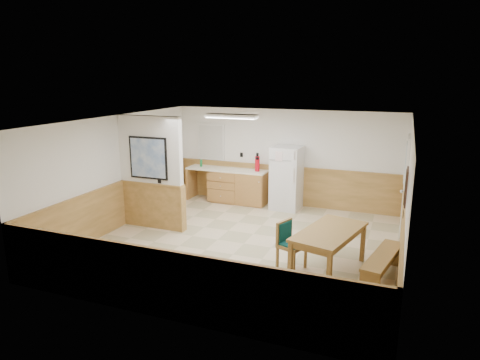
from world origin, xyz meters
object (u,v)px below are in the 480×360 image
at_px(dining_chair, 288,241).
at_px(soap_bottle, 201,163).
at_px(refrigerator, 287,178).
at_px(dining_bench, 383,261).
at_px(dining_table, 329,236).
at_px(fire_extinguisher, 257,163).

distance_m(dining_chair, soap_bottle, 4.83).
height_order(refrigerator, dining_bench, refrigerator).
height_order(dining_table, dining_chair, dining_chair).
bearing_deg(fire_extinguisher, dining_chair, -47.42).
bearing_deg(dining_bench, fire_extinguisher, 147.04).
relative_size(dining_bench, soap_bottle, 7.88).
bearing_deg(soap_bottle, refrigerator, -1.48).
xyz_separation_m(dining_table, dining_bench, (0.90, -0.02, -0.31)).
xyz_separation_m(refrigerator, dining_chair, (0.94, -3.35, -0.31)).
bearing_deg(soap_bottle, fire_extinguisher, -0.11).
distance_m(refrigerator, soap_bottle, 2.45).
xyz_separation_m(refrigerator, fire_extinguisher, (-0.81, 0.06, 0.31)).
height_order(fire_extinguisher, soap_bottle, fire_extinguisher).
bearing_deg(refrigerator, dining_bench, -49.50).
relative_size(refrigerator, dining_chair, 1.89).
xyz_separation_m(fire_extinguisher, soap_bottle, (-1.63, 0.00, -0.12)).
bearing_deg(dining_bench, dining_table, -169.10).
xyz_separation_m(refrigerator, soap_bottle, (-2.44, 0.06, 0.19)).
bearing_deg(fire_extinguisher, soap_bottle, -164.72).
bearing_deg(dining_table, fire_extinguisher, 140.67).
bearing_deg(dining_chair, soap_bottle, 156.05).
relative_size(refrigerator, dining_bench, 1.06).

